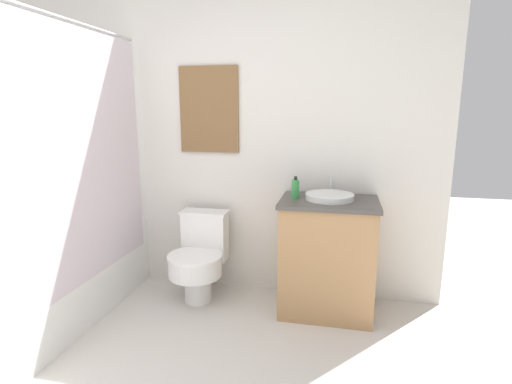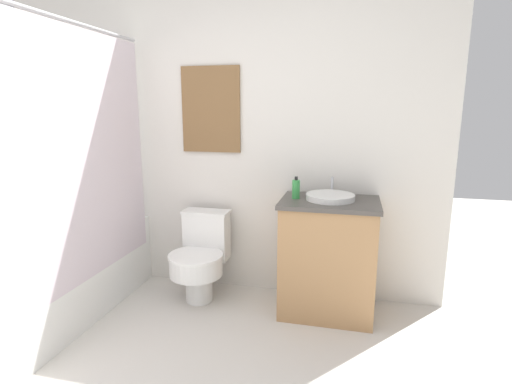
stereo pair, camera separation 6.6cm
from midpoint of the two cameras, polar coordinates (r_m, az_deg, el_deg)
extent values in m
cube|color=silver|center=(3.20, -6.37, 8.07)|extent=(3.51, 0.05, 2.50)
cube|color=brown|center=(3.17, -7.34, 11.58)|extent=(0.47, 0.02, 0.66)
cube|color=silver|center=(3.17, -7.36, 11.58)|extent=(0.44, 0.01, 0.63)
cube|color=white|center=(3.18, -27.63, -11.40)|extent=(0.62, 1.59, 0.55)
cube|color=silver|center=(2.78, -24.48, 4.29)|extent=(0.01, 1.46, 1.61)
cylinder|color=#B7B7BC|center=(2.81, -26.03, 21.24)|extent=(0.02, 1.46, 0.02)
cylinder|color=white|center=(3.18, -8.87, -13.23)|extent=(0.20, 0.20, 0.23)
cylinder|color=white|center=(3.06, -9.32, -10.44)|extent=(0.40, 0.40, 0.14)
cylinder|color=white|center=(3.04, -9.37, -9.04)|extent=(0.41, 0.41, 0.02)
cube|color=white|center=(3.22, -7.84, -6.26)|extent=(0.35, 0.17, 0.37)
cube|color=white|center=(3.17, -7.94, -2.87)|extent=(0.37, 0.17, 0.02)
cube|color=#AD7F51|center=(2.94, 9.48, -9.37)|extent=(0.65, 0.47, 0.80)
cube|color=#4C4742|center=(2.82, 9.77, -1.43)|extent=(0.68, 0.50, 0.03)
cylinder|color=white|center=(2.83, 9.81, -0.64)|extent=(0.34, 0.34, 0.04)
cylinder|color=silver|center=(3.01, 10.01, 0.98)|extent=(0.02, 0.02, 0.13)
cylinder|color=green|center=(2.82, 4.98, 0.41)|extent=(0.05, 0.05, 0.13)
cylinder|color=black|center=(2.81, 5.01, 1.98)|extent=(0.02, 0.02, 0.02)
camera|label=1|loc=(0.03, -90.70, -0.15)|focal=28.00mm
camera|label=2|loc=(0.03, 89.30, 0.15)|focal=28.00mm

